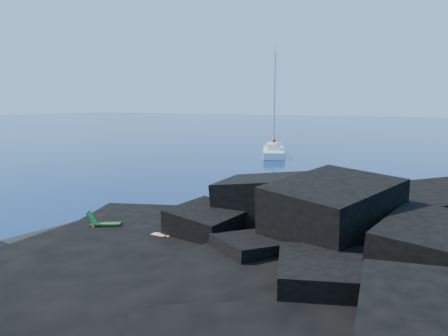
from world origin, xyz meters
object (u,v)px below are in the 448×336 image
object	(u,v)px
sailboat	(274,156)
sunbather	(159,236)
marker_cone	(94,228)
deck_chair	(106,220)

from	to	relation	value
sailboat	sunbather	size ratio (longest dim) A/B	6.36
sailboat	marker_cone	bearing A→B (deg)	-104.42
deck_chair	sunbather	size ratio (longest dim) A/B	0.79
deck_chair	sunbather	world-z (taller)	deck_chair
sailboat	deck_chair	bearing A→B (deg)	-103.84
deck_chair	marker_cone	distance (m)	0.69
sailboat	marker_cone	distance (m)	35.87
deck_chair	marker_cone	size ratio (longest dim) A/B	3.25
marker_cone	sunbather	bearing A→B (deg)	10.30
marker_cone	deck_chair	bearing A→B (deg)	63.87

